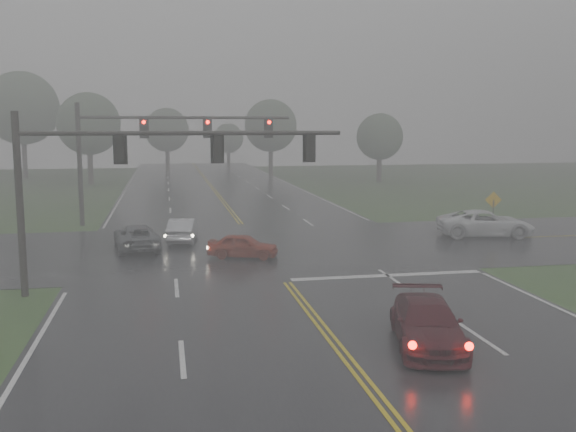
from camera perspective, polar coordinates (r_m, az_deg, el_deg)
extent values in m
cube|color=black|center=(32.37, -2.08, -3.45)|extent=(18.00, 160.00, 0.02)
cube|color=black|center=(34.31, -2.60, -2.79)|extent=(120.00, 14.00, 0.02)
cube|color=#BEBEBE|center=(28.14, 8.84, -5.30)|extent=(8.50, 0.50, 0.01)
imported|color=#3D0B11|center=(19.72, 12.22, -11.23)|extent=(2.96, 4.95, 1.34)
imported|color=maroon|center=(31.64, -4.01, -3.73)|extent=(3.70, 2.37, 1.17)
imported|color=#B2B4BA|center=(36.38, -9.29, -2.27)|extent=(1.95, 4.14, 1.31)
imported|color=#505257|center=(34.63, -13.27, -2.90)|extent=(2.74, 4.84, 1.28)
imported|color=silver|center=(39.32, 17.10, -1.75)|extent=(5.88, 3.55, 1.53)
cylinder|color=black|center=(25.98, -22.73, 0.88)|extent=(0.27, 0.27, 6.98)
cylinder|color=black|center=(25.81, -23.06, 6.87)|extent=(0.17, 0.17, 0.78)
cylinder|color=black|center=(25.26, -9.12, 7.29)|extent=(12.36, 0.17, 0.17)
cube|color=black|center=(25.31, -14.71, 5.81)|extent=(0.33, 0.27, 1.02)
cube|color=black|center=(25.47, -14.69, 5.82)|extent=(0.53, 0.03, 1.21)
cube|color=black|center=(25.34, -6.28, 6.03)|extent=(0.33, 0.27, 1.02)
cube|color=black|center=(25.50, -6.31, 6.04)|extent=(0.53, 0.03, 1.21)
cube|color=black|center=(25.91, 1.97, 6.11)|extent=(0.33, 0.27, 1.02)
cube|color=black|center=(26.06, 1.89, 6.12)|extent=(0.53, 0.03, 1.21)
cylinder|color=black|center=(43.41, -18.03, 4.35)|extent=(0.31, 0.31, 7.90)
cylinder|color=black|center=(43.34, -18.21, 8.41)|extent=(0.20, 0.20, 0.88)
cylinder|color=black|center=(43.03, -9.02, 8.64)|extent=(13.70, 0.20, 0.20)
cube|color=black|center=(43.02, -12.68, 7.66)|extent=(0.37, 0.31, 1.15)
cube|color=black|center=(43.19, -12.67, 7.67)|extent=(0.60, 0.03, 1.37)
cylinder|color=#FF0C05|center=(42.84, -12.70, 8.15)|extent=(0.24, 0.07, 0.24)
cube|color=black|center=(43.10, -7.16, 7.80)|extent=(0.37, 0.31, 1.15)
cube|color=black|center=(43.27, -7.18, 7.80)|extent=(0.60, 0.03, 1.37)
cylinder|color=#FF0C05|center=(42.92, -7.15, 8.28)|extent=(0.24, 0.07, 0.24)
cube|color=black|center=(43.56, -1.71, 7.86)|extent=(0.37, 0.31, 1.15)
cube|color=black|center=(43.74, -1.75, 7.86)|extent=(0.60, 0.03, 1.37)
cylinder|color=#FF0C05|center=(43.39, -1.67, 8.33)|extent=(0.24, 0.07, 0.24)
cylinder|color=black|center=(41.35, 17.76, 0.04)|extent=(0.06, 0.06, 1.93)
cube|color=#DFA70D|center=(41.26, 17.80, 1.38)|extent=(1.00, 0.22, 1.01)
cylinder|color=#2D221D|center=(74.39, -17.15, 4.21)|extent=(0.59, 0.59, 3.86)
sphere|color=#374E34|center=(74.25, -17.31, 7.84)|extent=(6.86, 6.86, 6.86)
cylinder|color=#2D221D|center=(82.16, -1.55, 4.85)|extent=(0.57, 0.57, 3.74)
sphere|color=#374E34|center=(82.03, -1.56, 8.04)|extent=(6.64, 6.64, 6.64)
cylinder|color=#2D221D|center=(90.90, -10.66, 4.91)|extent=(0.59, 0.59, 3.40)
sphere|color=#374E34|center=(90.78, -10.73, 7.53)|extent=(6.04, 6.04, 6.04)
cylinder|color=#2D221D|center=(75.02, 8.10, 4.19)|extent=(0.59, 0.59, 3.01)
sphere|color=#374E34|center=(74.86, 8.16, 7.00)|extent=(5.35, 5.35, 5.35)
cylinder|color=#2D221D|center=(84.77, -22.35, 4.76)|extent=(0.56, 0.56, 4.96)
sphere|color=#374E34|center=(84.70, -22.57, 8.86)|extent=(8.82, 8.82, 8.82)
cylinder|color=#2D221D|center=(100.95, -5.29, 5.09)|extent=(0.52, 0.52, 2.61)
sphere|color=#374E34|center=(100.84, -5.32, 6.90)|extent=(4.63, 4.63, 4.63)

